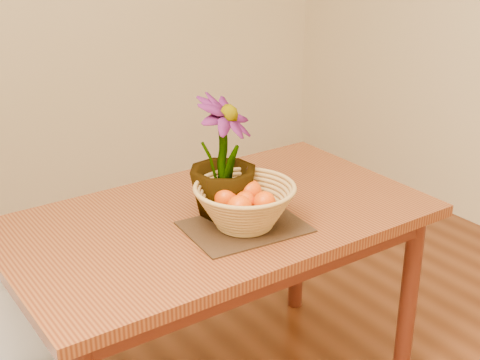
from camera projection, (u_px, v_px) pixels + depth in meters
table at (218, 238)px, 2.24m from camera, size 1.40×0.80×0.75m
placemat at (245, 227)px, 2.11m from camera, size 0.39×0.31×0.01m
wicker_basket at (245, 207)px, 2.09m from camera, size 0.32×0.32×0.13m
orange_pile at (245, 200)px, 2.08m from camera, size 0.17×0.17×0.08m
potted_plant at (223, 158)px, 2.13m from camera, size 0.31×0.31×0.40m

